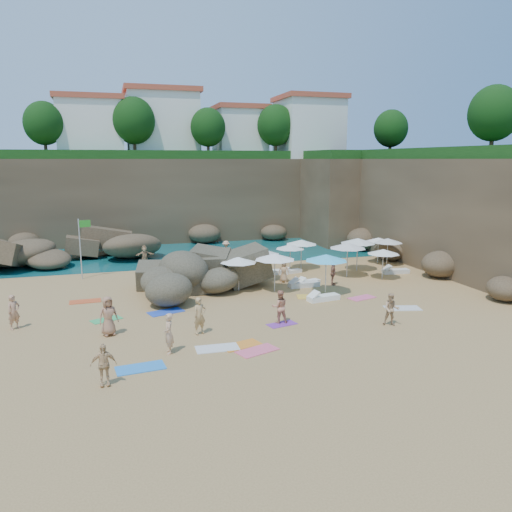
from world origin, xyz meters
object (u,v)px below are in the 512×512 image
object	(u,v)px
parasol_2	(348,246)
person_stand_5	(145,255)
flag_pole	(82,241)
person_stand_3	(333,273)
parasol_1	(263,252)
person_stand_4	(284,271)
parasol_0	(301,242)
person_stand_1	(280,307)
lounger_0	(274,272)
person_stand_2	(226,251)
person_stand_0	(14,312)
rock_outcrop	(205,292)
person_stand_6	(169,333)

from	to	relation	value
parasol_2	person_stand_5	size ratio (longest dim) A/B	1.67
flag_pole	person_stand_5	distance (m)	5.79
parasol_2	person_stand_3	xyz separation A→B (m)	(-1.92, -1.86, -1.39)
flag_pole	person_stand_5	size ratio (longest dim) A/B	2.72
parasol_1	person_stand_4	distance (m)	1.89
parasol_0	person_stand_1	world-z (taller)	parasol_0
parasol_1	lounger_0	bearing A→B (deg)	50.23
lounger_0	person_stand_1	size ratio (longest dim) A/B	1.18
lounger_0	person_stand_2	world-z (taller)	person_stand_2
parasol_0	person_stand_1	distance (m)	12.69
person_stand_0	person_stand_2	world-z (taller)	person_stand_0
parasol_1	person_stand_2	xyz separation A→B (m)	(-0.98, 6.66, -1.09)
parasol_2	person_stand_2	distance (m)	10.10
parasol_2	person_stand_0	world-z (taller)	parasol_2
person_stand_1	parasol_1	bearing A→B (deg)	-94.70
person_stand_5	parasol_0	bearing A→B (deg)	-31.35
rock_outcrop	person_stand_3	xyz separation A→B (m)	(8.21, -0.62, 0.78)
rock_outcrop	flag_pole	xyz separation A→B (m)	(-7.25, 5.73, 2.61)
flag_pole	person_stand_3	bearing A→B (deg)	-22.34
person_stand_0	person_stand_4	size ratio (longest dim) A/B	1.16
lounger_0	person_stand_2	distance (m)	5.66
person_stand_5	parasol_2	bearing A→B (deg)	-39.52
parasol_1	parasol_2	distance (m)	5.90
lounger_0	person_stand_3	xyz separation A→B (m)	(2.70, -4.00, 0.63)
parasol_0	person_stand_3	bearing A→B (deg)	-88.00
lounger_0	person_stand_6	bearing A→B (deg)	-111.81
lounger_0	parasol_1	bearing A→B (deg)	-116.66
person_stand_3	parasol_0	bearing A→B (deg)	33.72
parasol_2	person_stand_5	distance (m)	15.38
parasol_0	person_stand_3	world-z (taller)	parasol_0
person_stand_4	person_stand_5	size ratio (longest dim) A/B	0.96
parasol_2	person_stand_6	world-z (taller)	parasol_2
person_stand_6	person_stand_1	bearing A→B (deg)	115.04
flag_pole	person_stand_1	distance (m)	15.96
person_stand_1	person_stand_2	xyz separation A→B (m)	(0.87, 15.38, 0.00)
flag_pole	person_stand_2	distance (m)	11.06
person_stand_1	person_stand_2	distance (m)	15.40
person_stand_0	flag_pole	bearing A→B (deg)	34.04
person_stand_3	person_stand_4	size ratio (longest dim) A/B	1.08
parasol_2	lounger_0	distance (m)	5.48
person_stand_2	person_stand_3	world-z (taller)	person_stand_2
rock_outcrop	person_stand_0	distance (m)	10.84
parasol_0	lounger_0	size ratio (longest dim) A/B	1.17
rock_outcrop	person_stand_5	distance (m)	9.66
lounger_0	person_stand_5	bearing A→B (deg)	158.82
lounger_0	person_stand_3	size ratio (longest dim) A/B	1.26
flag_pole	parasol_0	bearing A→B (deg)	-4.65
parasol_0	parasol_1	size ratio (longest dim) A/B	1.04
person_stand_1	person_stand_4	world-z (taller)	person_stand_1
parasol_0	person_stand_4	bearing A→B (deg)	-126.68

